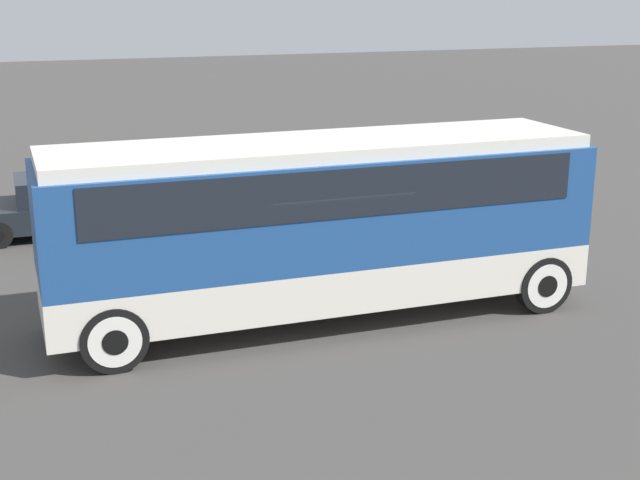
{
  "coord_description": "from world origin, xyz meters",
  "views": [
    {
      "loc": [
        -5.15,
        -14.24,
        5.82
      ],
      "look_at": [
        0.0,
        0.0,
        1.46
      ],
      "focal_mm": 50.0,
      "sensor_mm": 36.0,
      "label": 1
    }
  ],
  "objects": [
    {
      "name": "ground_plane",
      "position": [
        0.0,
        0.0,
        0.0
      ],
      "size": [
        120.0,
        120.0,
        0.0
      ],
      "primitive_type": "plane",
      "color": "#423F3D"
    },
    {
      "name": "tour_bus",
      "position": [
        0.1,
        0.0,
        1.95
      ],
      "size": [
        9.64,
        2.52,
        3.24
      ],
      "color": "silver",
      "rests_on": "ground_plane"
    },
    {
      "name": "parked_car_near",
      "position": [
        1.6,
        5.53,
        0.64
      ],
      "size": [
        4.21,
        1.83,
        1.29
      ],
      "color": "#7A6B5B",
      "rests_on": "ground_plane"
    },
    {
      "name": "parked_car_mid",
      "position": [
        -3.66,
        7.51,
        0.69
      ],
      "size": [
        4.48,
        1.97,
        1.41
      ],
      "color": "black",
      "rests_on": "ground_plane"
    }
  ]
}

